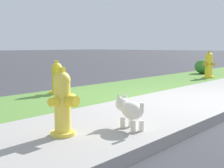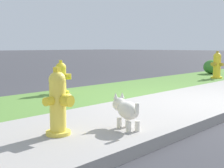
# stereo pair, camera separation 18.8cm
# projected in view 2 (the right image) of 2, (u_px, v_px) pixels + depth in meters

# --- Properties ---
(ground_plane) EXTENTS (120.00, 120.00, 0.00)m
(ground_plane) POSITION_uv_depth(u_px,v_px,m) (186.00, 102.00, 5.30)
(ground_plane) COLOR #38383D
(sidewalk_pavement) EXTENTS (18.00, 1.82, 0.01)m
(sidewalk_pavement) POSITION_uv_depth(u_px,v_px,m) (186.00, 101.00, 5.29)
(sidewalk_pavement) COLOR #9E9993
(sidewalk_pavement) RESTS_ON ground
(grass_verge) EXTENTS (18.00, 1.88, 0.01)m
(grass_verge) POSITION_uv_depth(u_px,v_px,m) (108.00, 91.00, 6.55)
(grass_verge) COLOR #568438
(grass_verge) RESTS_ON ground
(fire_hydrant_by_grass_verge) EXTENTS (0.36, 0.32, 0.73)m
(fire_hydrant_by_grass_verge) POSITION_uv_depth(u_px,v_px,m) (58.00, 103.00, 3.26)
(fire_hydrant_by_grass_verge) COLOR yellow
(fire_hydrant_by_grass_verge) RESTS_ON ground
(fire_hydrant_far_end) EXTENTS (0.38, 0.40, 0.80)m
(fire_hydrant_far_end) POSITION_uv_depth(u_px,v_px,m) (217.00, 65.00, 9.09)
(fire_hydrant_far_end) COLOR yellow
(fire_hydrant_far_end) RESTS_ON ground
(fire_hydrant_near_corner) EXTENTS (0.35, 0.35, 0.66)m
(fire_hydrant_near_corner) POSITION_uv_depth(u_px,v_px,m) (61.00, 78.00, 6.20)
(fire_hydrant_near_corner) COLOR yellow
(fire_hydrant_near_corner) RESTS_ON ground
(small_white_dog) EXTENTS (0.31, 0.49, 0.40)m
(small_white_dog) POSITION_uv_depth(u_px,v_px,m) (126.00, 110.00, 3.52)
(small_white_dog) COLOR silver
(small_white_dog) RESTS_ON ground
(shrub_bush_mid_verge) EXTENTS (0.57, 0.57, 0.48)m
(shrub_bush_mid_verge) POSITION_uv_depth(u_px,v_px,m) (212.00, 67.00, 10.56)
(shrub_bush_mid_verge) COLOR #3D7F33
(shrub_bush_mid_verge) RESTS_ON ground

